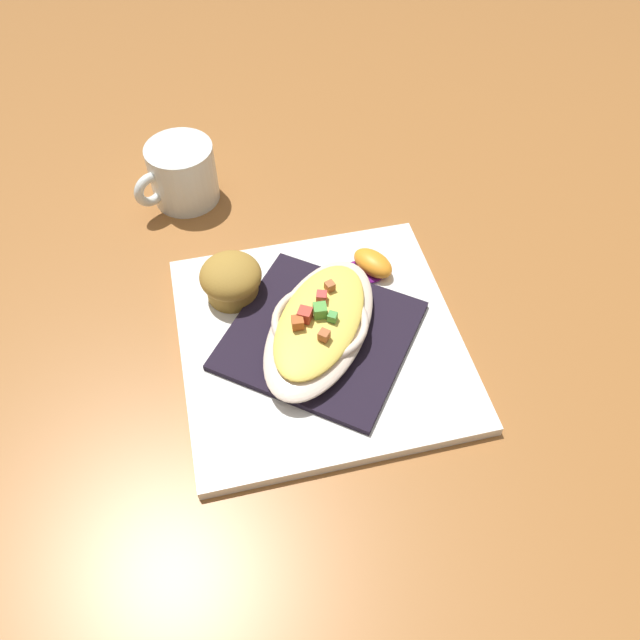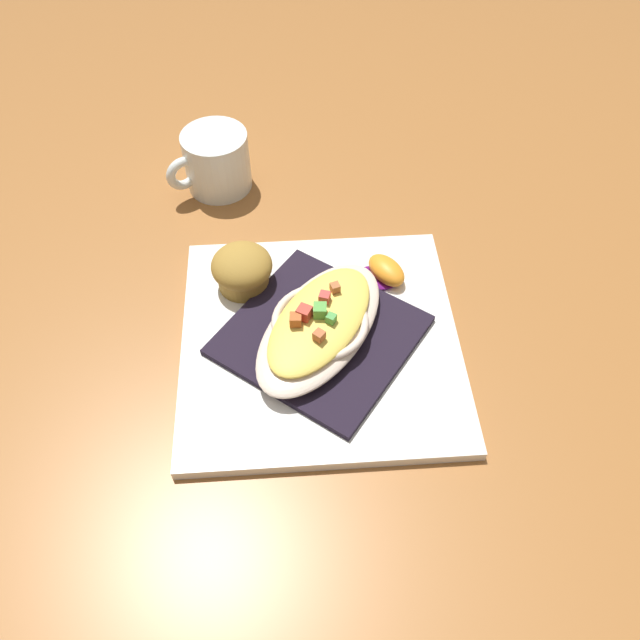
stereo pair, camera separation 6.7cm
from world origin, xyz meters
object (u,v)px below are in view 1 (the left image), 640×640
(square_plate, at_px, (320,341))
(gratin_dish, at_px, (320,324))
(muffin, at_px, (231,279))
(coffee_mug, at_px, (183,176))
(orange_garnish, at_px, (371,265))

(square_plate, xyz_separation_m, gratin_dish, (0.00, 0.00, 0.03))
(muffin, bearing_deg, square_plate, 128.37)
(square_plate, bearing_deg, coffee_mug, -73.51)
(square_plate, xyz_separation_m, orange_garnish, (-0.09, -0.07, 0.02))
(muffin, relative_size, coffee_mug, 0.62)
(coffee_mug, bearing_deg, gratin_dish, 106.47)
(square_plate, bearing_deg, orange_garnish, -141.05)
(muffin, height_order, coffee_mug, coffee_mug)
(muffin, bearing_deg, coffee_mug, -86.24)
(orange_garnish, bearing_deg, square_plate, 38.95)
(square_plate, distance_m, coffee_mug, 0.30)
(muffin, distance_m, coffee_mug, 0.20)
(coffee_mug, bearing_deg, orange_garnish, 128.90)
(gratin_dish, bearing_deg, coffee_mug, -73.53)
(muffin, relative_size, orange_garnish, 1.04)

